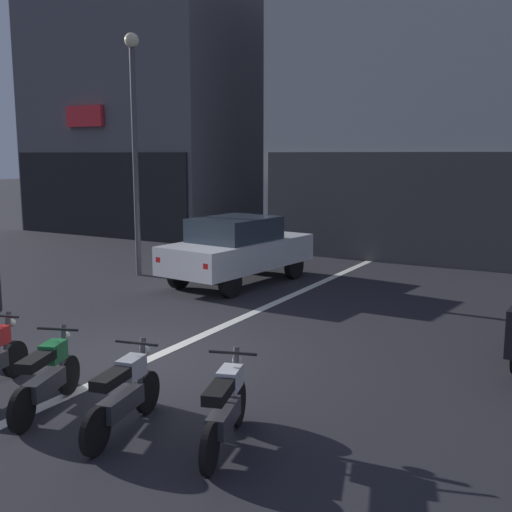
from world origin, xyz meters
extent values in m
plane|color=#232328|center=(0.00, 0.00, 0.00)|extent=(120.00, 120.00, 0.00)
cube|color=silver|center=(0.00, 6.00, 0.00)|extent=(0.20, 18.00, 0.01)
cube|color=#56565B|center=(-10.88, 14.59, 8.17)|extent=(8.72, 8.40, 16.34)
cube|color=black|center=(-10.88, 10.34, 1.60)|extent=(8.37, 0.10, 3.20)
cube|color=red|center=(-11.30, 10.27, 4.54)|extent=(1.75, 0.16, 0.78)
cube|color=silver|center=(1.81, 14.59, 5.06)|extent=(10.92, 8.58, 10.12)
cube|color=#454543|center=(1.81, 10.25, 1.60)|extent=(10.48, 0.10, 3.20)
cylinder|color=black|center=(-2.35, 6.94, 0.32)|extent=(0.25, 0.66, 0.64)
cylinder|color=black|center=(-0.81, 6.76, 0.32)|extent=(0.25, 0.66, 0.64)
cylinder|color=black|center=(-2.65, 4.36, 0.32)|extent=(0.25, 0.66, 0.64)
cylinder|color=black|center=(-1.11, 4.18, 0.32)|extent=(0.25, 0.66, 0.64)
cube|color=silver|center=(-1.73, 5.56, 0.75)|extent=(2.23, 4.28, 0.66)
cube|color=#2D3842|center=(-1.75, 5.41, 1.36)|extent=(1.77, 2.14, 0.56)
cube|color=red|center=(-2.67, 3.64, 0.80)|extent=(0.15, 0.08, 0.12)
cube|color=red|center=(-1.27, 3.47, 0.80)|extent=(0.15, 0.08, 0.12)
cylinder|color=#47474C|center=(-4.58, 5.19, 2.88)|extent=(0.14, 0.14, 5.75)
sphere|color=beige|center=(-4.58, 5.19, 5.93)|extent=(0.36, 0.36, 0.36)
cylinder|color=black|center=(-1.18, -1.53, 0.26)|extent=(0.19, 0.52, 0.52)
cylinder|color=#4C4C51|center=(-1.15, -1.68, 0.63)|extent=(0.13, 0.25, 0.70)
cylinder|color=black|center=(-1.13, -1.76, 0.95)|extent=(0.54, 0.17, 0.04)
sphere|color=silver|center=(-1.18, -1.56, 0.80)|extent=(0.12, 0.12, 0.12)
cylinder|color=black|center=(-0.03, -1.62, 0.26)|extent=(0.24, 0.51, 0.52)
cylinder|color=black|center=(0.36, -2.71, 0.26)|extent=(0.24, 0.51, 0.52)
cube|color=#38383D|center=(0.18, -2.21, 0.37)|extent=(0.44, 0.76, 0.22)
cube|color=black|center=(0.24, -2.36, 0.72)|extent=(0.41, 0.64, 0.12)
cube|color=#1E7238|center=(0.10, -1.97, 0.70)|extent=(0.33, 0.41, 0.24)
cylinder|color=#4C4C51|center=(0.02, -1.76, 0.63)|extent=(0.15, 0.25, 0.70)
cylinder|color=black|center=(0.05, -1.84, 0.95)|extent=(0.53, 0.22, 0.04)
sphere|color=silver|center=(-0.02, -1.64, 0.80)|extent=(0.12, 0.12, 0.12)
cylinder|color=black|center=(1.26, -1.57, 0.26)|extent=(0.17, 0.52, 0.52)
cylinder|color=black|center=(1.49, -2.70, 0.26)|extent=(0.17, 0.52, 0.52)
cube|color=#38383D|center=(1.39, -2.19, 0.37)|extent=(0.34, 0.76, 0.22)
cube|color=black|center=(1.42, -2.34, 0.72)|extent=(0.33, 0.63, 0.12)
cube|color=#B2B5BA|center=(1.34, -1.93, 0.70)|extent=(0.29, 0.40, 0.24)
cylinder|color=#4C4C51|center=(1.29, -1.72, 0.63)|extent=(0.12, 0.25, 0.70)
cylinder|color=black|center=(1.31, -1.80, 0.95)|extent=(0.55, 0.14, 0.04)
sphere|color=silver|center=(1.27, -1.60, 0.80)|extent=(0.12, 0.12, 0.12)
cylinder|color=black|center=(2.42, -1.33, 0.26)|extent=(0.22, 0.52, 0.52)
cylinder|color=black|center=(2.75, -2.43, 0.26)|extent=(0.22, 0.52, 0.52)
cube|color=#38383D|center=(2.60, -1.93, 0.37)|extent=(0.41, 0.76, 0.22)
cube|color=black|center=(2.65, -2.08, 0.72)|extent=(0.39, 0.64, 0.12)
cube|color=silver|center=(2.53, -1.68, 0.70)|extent=(0.32, 0.41, 0.24)
cylinder|color=#4C4C51|center=(2.46, -1.48, 0.63)|extent=(0.14, 0.25, 0.70)
cylinder|color=black|center=(2.48, -1.55, 0.95)|extent=(0.54, 0.20, 0.04)
sphere|color=silver|center=(2.42, -1.35, 0.80)|extent=(0.12, 0.12, 0.12)
camera|label=1|loc=(5.97, -7.19, 3.15)|focal=43.38mm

